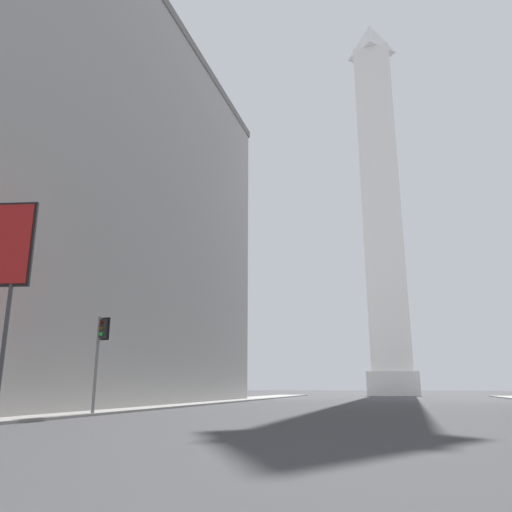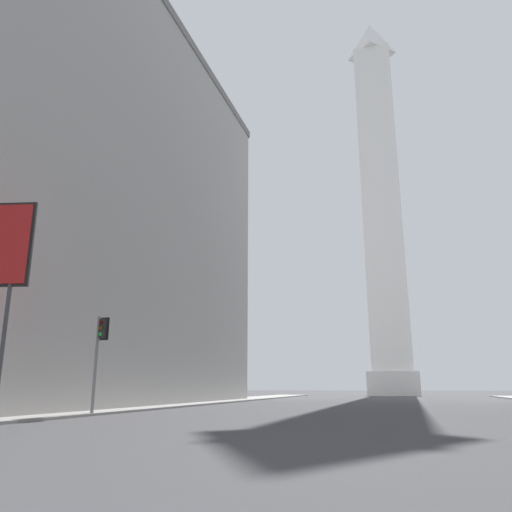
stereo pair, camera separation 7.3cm
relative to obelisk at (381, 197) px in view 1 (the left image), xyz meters
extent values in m
cube|color=gray|center=(-17.08, -59.08, -36.78)|extent=(5.00, 110.77, 0.15)
cube|color=#B2AFAA|center=(-29.32, -60.57, -19.04)|extent=(24.99, 56.79, 35.64)
cube|color=slate|center=(-29.32, -60.57, -0.77)|extent=(25.24, 57.36, 0.90)
cube|color=silver|center=(0.00, 0.00, -34.84)|extent=(8.74, 8.74, 4.03)
cube|color=white|center=(0.00, 0.00, -0.79)|extent=(6.99, 6.99, 64.08)
pyramid|color=white|center=(0.00, 0.00, 35.10)|extent=(6.99, 6.99, 7.69)
cylinder|color=slate|center=(-14.91, -67.63, -34.08)|extent=(0.18, 0.18, 5.55)
cylinder|color=#262626|center=(-14.91, -67.63, -36.81)|extent=(0.40, 0.40, 0.10)
cube|color=black|center=(-14.62, -67.63, -32.00)|extent=(0.35, 0.35, 1.10)
cube|color=black|center=(-14.61, -67.45, -32.00)|extent=(0.58, 0.05, 1.32)
sphere|color=#410907|center=(-14.62, -67.82, -31.66)|extent=(0.22, 0.22, 0.22)
sphere|color=#483506|center=(-14.62, -67.82, -32.00)|extent=(0.22, 0.22, 0.22)
sphere|color=green|center=(-14.62, -67.82, -32.35)|extent=(0.22, 0.22, 0.22)
cylinder|color=#3F3F42|center=(-13.77, -76.02, -33.95)|extent=(0.18, 0.18, 5.82)
camera|label=1|loc=(2.05, -93.08, -35.25)|focal=35.00mm
camera|label=2|loc=(2.12, -93.06, -35.25)|focal=35.00mm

